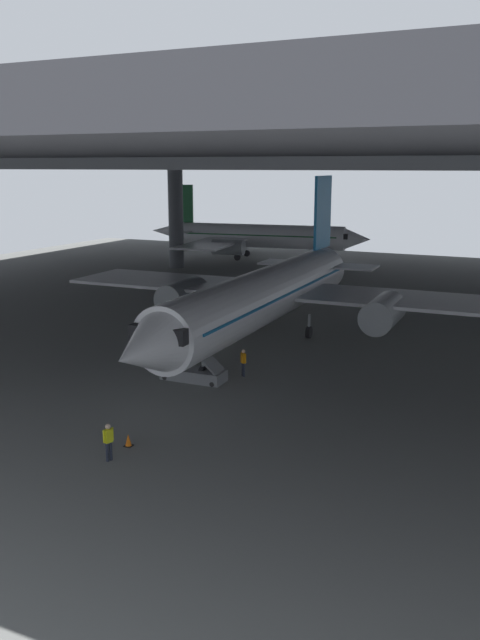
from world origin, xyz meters
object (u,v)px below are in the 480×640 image
object	(u,v)px
boarding_stairs	(193,368)
crew_worker_near_nose	(108,440)
crew_worker_by_stairs	(243,361)
airplane_main	(267,294)
traffic_cone_orange	(128,440)
airplane_distant	(254,236)

from	to	relation	value
boarding_stairs	crew_worker_near_nose	xyz separation A→B (m)	(2.36, -11.65, 0.24)
boarding_stairs	crew_worker_by_stairs	distance (m)	3.17
airplane_main	traffic_cone_orange	size ratio (longest dim) A/B	63.01
crew_worker_near_nose	crew_worker_by_stairs	size ratio (longest dim) A/B	1.00
boarding_stairs	crew_worker_near_nose	bearing A→B (deg)	-78.53
airplane_main	airplane_distant	world-z (taller)	airplane_main
airplane_main	crew_worker_near_nose	xyz separation A→B (m)	(2.01, -22.14, -2.53)
crew_worker_near_nose	airplane_distant	xyz separation A→B (m)	(-21.55, 63.05, 2.21)
crew_worker_by_stairs	airplane_distant	xyz separation A→B (m)	(-21.63, 49.41, 2.21)
airplane_main	boarding_stairs	bearing A→B (deg)	-91.95
crew_worker_near_nose	airplane_distant	bearing A→B (deg)	108.87
airplane_main	boarding_stairs	size ratio (longest dim) A/B	8.00
crew_worker_by_stairs	traffic_cone_orange	distance (m)	12.00
airplane_distant	traffic_cone_orange	bearing A→B (deg)	-70.77
boarding_stairs	traffic_cone_orange	size ratio (longest dim) A/B	7.88
traffic_cone_orange	crew_worker_by_stairs	bearing A→B (deg)	88.92
crew_worker_near_nose	traffic_cone_orange	distance (m)	1.81
airplane_distant	traffic_cone_orange	distance (m)	65.07
airplane_main	crew_worker_by_stairs	bearing A→B (deg)	-76.18
crew_worker_near_nose	crew_worker_by_stairs	world-z (taller)	crew_worker_near_nose
airplane_distant	crew_worker_near_nose	bearing A→B (deg)	-71.13
crew_worker_near_nose	crew_worker_by_stairs	bearing A→B (deg)	89.65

